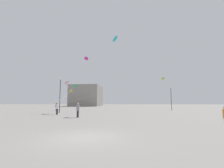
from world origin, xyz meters
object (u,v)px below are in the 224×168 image
person_in_black (56,106)px  person_in_white (57,108)px  person_in_grey (78,109)px  lamppost_east (171,95)px  lamppost_west (60,90)px  building_left_hall (87,96)px  kite_cyan_diamond (115,39)px  kite_magenta_diamond (86,59)px  kite_crimson_diamond (67,82)px  kite_emerald_diamond (75,86)px  kite_lime_delta (156,80)px  kite_amber_diamond (71,91)px

person_in_black → person_in_white: size_ratio=0.98×
person_in_grey → lamppost_east: lamppost_east is taller
person_in_black → lamppost_west: bearing=-122.4°
building_left_hall → kite_cyan_diamond: bearing=-69.8°
person_in_grey → kite_magenta_diamond: 15.16m
kite_crimson_diamond → kite_magenta_diamond: 6.47m
person_in_black → kite_emerald_diamond: size_ratio=0.24×
kite_lime_delta → kite_amber_diamond: kite_lime_delta is taller
kite_magenta_diamond → lamppost_west: (-3.70, -3.31, -6.51)m
kite_crimson_diamond → kite_amber_diamond: (-5.33, 16.56, -0.37)m
person_in_grey → kite_cyan_diamond: kite_cyan_diamond is taller
kite_amber_diamond → lamppost_east: size_ratio=2.24×
kite_magenta_diamond → building_left_hall: bearing=104.5°
kite_lime_delta → kite_cyan_diamond: size_ratio=1.94×
person_in_white → kite_lime_delta: bearing=137.2°
kite_emerald_diamond → kite_crimson_diamond: bearing=-77.9°
kite_crimson_diamond → building_left_hall: (-10.13, 52.49, -0.27)m
building_left_hall → person_in_grey: bearing=-76.0°
person_in_black → person_in_grey: (9.11, -13.52, -0.02)m
building_left_hall → lamppost_east: size_ratio=3.22×
person_in_white → lamppost_west: bearing=-161.5°
person_in_white → kite_crimson_diamond: (-0.54, 4.54, 4.47)m
lamppost_east → person_in_grey: bearing=-129.9°
person_in_black → lamppost_east: (25.39, 5.98, 2.63)m
person_in_black → lamppost_east: lamppost_east is taller
person_in_black → kite_cyan_diamond: bearing=-79.3°
kite_emerald_diamond → person_in_white: bearing=-79.3°
kite_magenta_diamond → kite_emerald_diamond: size_ratio=1.29×
person_in_black → kite_crimson_diamond: kite_crimson_diamond is taller
building_left_hall → lamppost_east: building_left_hall is taller
kite_amber_diamond → building_left_hall: (-4.80, 35.93, 0.10)m
person_in_black → kite_cyan_diamond: 18.58m
kite_magenta_diamond → kite_amber_diamond: size_ratio=0.80×
kite_lime_delta → kite_magenta_diamond: bearing=-140.3°
kite_emerald_diamond → lamppost_west: size_ratio=1.21×
lamppost_west → kite_cyan_diamond: bearing=8.4°
person_in_white → building_left_hall: (-10.67, 57.03, 4.20)m
kite_amber_diamond → kite_magenta_diamond: bearing=-59.5°
person_in_white → kite_magenta_diamond: size_ratio=0.19×
kite_lime_delta → lamppost_east: (2.48, -5.42, -4.25)m
person_in_black → person_in_grey: size_ratio=1.02×
kite_amber_diamond → lamppost_east: bearing=-11.9°
kite_emerald_diamond → kite_cyan_diamond: kite_cyan_diamond is taller
kite_lime_delta → kite_magenta_diamond: size_ratio=2.62×
kite_magenta_diamond → lamppost_east: size_ratio=1.79×
person_in_white → kite_amber_diamond: kite_amber_diamond is taller
kite_cyan_diamond → kite_crimson_diamond: bearing=-173.0°
lamppost_east → lamppost_west: 25.02m
person_in_black → person_in_white: 10.56m
lamppost_west → person_in_white: bearing=-69.9°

